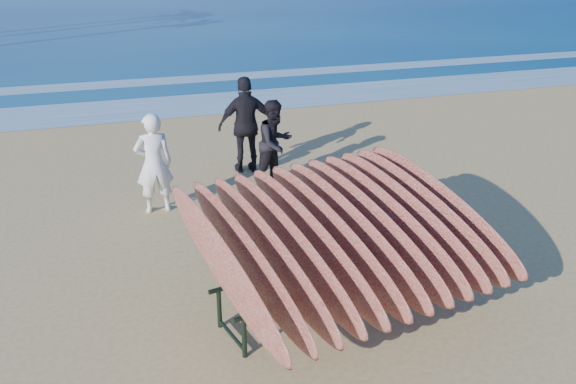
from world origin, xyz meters
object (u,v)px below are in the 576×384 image
surfboard_rack (342,233)px  person_dark_a (275,143)px  person_white (154,163)px  person_dark_b (246,125)px

surfboard_rack → person_dark_a: bearing=71.8°
surfboard_rack → person_white: 4.06m
surfboard_rack → person_white: size_ratio=2.22×
person_dark_b → person_white: bearing=36.8°
person_white → person_dark_b: (1.94, 1.40, 0.10)m
surfboard_rack → person_dark_b: person_dark_b is taller
surfboard_rack → person_dark_a: (0.47, 4.20, -0.19)m
surfboard_rack → person_white: person_white is taller
surfboard_rack → person_dark_b: size_ratio=1.99×
person_white → person_dark_a: (2.25, 0.54, -0.04)m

